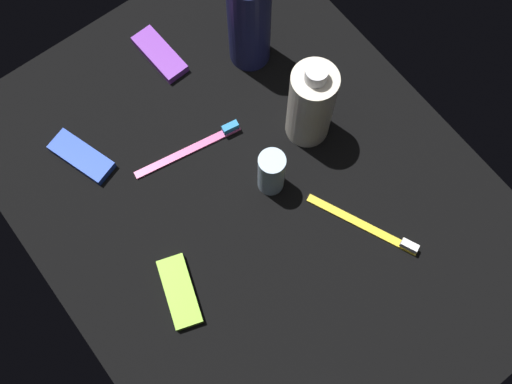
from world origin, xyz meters
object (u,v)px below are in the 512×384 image
at_px(deodorant_stick, 271,172).
at_px(toothbrush_pink, 194,147).
at_px(toothbrush_yellow, 369,227).
at_px(snack_bar_purple, 160,54).
at_px(lotion_bottle, 249,20).
at_px(bodywash_bottle, 311,104).
at_px(snack_bar_lime, 180,292).
at_px(snack_bar_blue, 82,157).

xyz_separation_m(deodorant_stick, toothbrush_pink, (-0.12, -0.06, -0.04)).
xyz_separation_m(toothbrush_yellow, snack_bar_purple, (-0.43, -0.08, 0.00)).
height_order(lotion_bottle, deodorant_stick, lotion_bottle).
relative_size(bodywash_bottle, toothbrush_yellow, 1.05).
bearing_deg(deodorant_stick, snack_bar_purple, -178.56).
bearing_deg(bodywash_bottle, toothbrush_yellow, -9.64).
bearing_deg(toothbrush_pink, snack_bar_lime, -40.81).
distance_m(lotion_bottle, toothbrush_yellow, 0.36).
relative_size(lotion_bottle, toothbrush_yellow, 1.27).
bearing_deg(bodywash_bottle, snack_bar_lime, -73.43).
xyz_separation_m(toothbrush_pink, snack_bar_purple, (-0.17, 0.05, 0.00)).
distance_m(snack_bar_purple, snack_bar_blue, 0.21).
relative_size(lotion_bottle, bodywash_bottle, 1.21).
xyz_separation_m(deodorant_stick, toothbrush_yellow, (0.15, 0.07, -0.04)).
xyz_separation_m(bodywash_bottle, deodorant_stick, (0.04, -0.10, -0.03)).
relative_size(deodorant_stick, toothbrush_yellow, 0.55).
distance_m(toothbrush_pink, snack_bar_lime, 0.23).
height_order(snack_bar_lime, snack_bar_purple, same).
bearing_deg(snack_bar_lime, toothbrush_yellow, 90.45).
bearing_deg(snack_bar_blue, deodorant_stick, 26.54).
height_order(bodywash_bottle, toothbrush_pink, bodywash_bottle).
height_order(lotion_bottle, snack_bar_blue, lotion_bottle).
xyz_separation_m(toothbrush_yellow, snack_bar_lime, (-0.09, -0.28, 0.00)).
bearing_deg(snack_bar_purple, bodywash_bottle, 21.28).
bearing_deg(lotion_bottle, toothbrush_pink, -64.33).
bearing_deg(snack_bar_blue, bodywash_bottle, 43.12).
bearing_deg(toothbrush_pink, lotion_bottle, 115.67).
relative_size(toothbrush_yellow, toothbrush_pink, 0.94).
distance_m(bodywash_bottle, snack_bar_lime, 0.33).
distance_m(lotion_bottle, bodywash_bottle, 0.16).
height_order(toothbrush_pink, snack_bar_purple, toothbrush_pink).
bearing_deg(toothbrush_yellow, snack_bar_blue, -142.02).
bearing_deg(lotion_bottle, deodorant_stick, -29.41).
relative_size(snack_bar_lime, snack_bar_blue, 1.00).
height_order(toothbrush_yellow, snack_bar_blue, toothbrush_yellow).
xyz_separation_m(deodorant_stick, snack_bar_purple, (-0.29, -0.01, -0.04)).
relative_size(deodorant_stick, snack_bar_purple, 0.90).
xyz_separation_m(lotion_bottle, deodorant_stick, (0.20, -0.11, -0.05)).
distance_m(toothbrush_yellow, toothbrush_pink, 0.30).
bearing_deg(lotion_bottle, toothbrush_yellow, -6.87).
distance_m(bodywash_bottle, snack_bar_purple, 0.28).
distance_m(toothbrush_pink, snack_bar_purple, 0.18).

